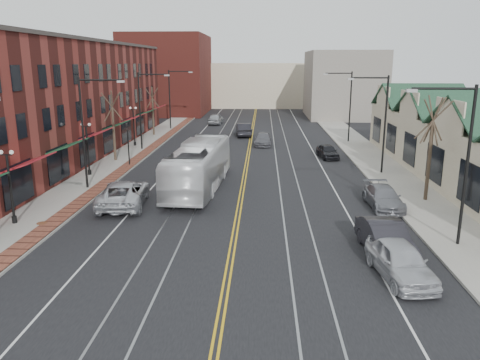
# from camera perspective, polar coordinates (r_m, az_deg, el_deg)

# --- Properties ---
(ground) EXTENTS (160.00, 160.00, 0.00)m
(ground) POSITION_cam_1_polar(r_m,az_deg,el_deg) (19.28, -1.96, -14.20)
(ground) COLOR black
(ground) RESTS_ON ground
(sidewalk_left) EXTENTS (4.00, 120.00, 0.15)m
(sidewalk_left) POSITION_cam_1_polar(r_m,az_deg,el_deg) (40.33, -16.77, 0.53)
(sidewalk_left) COLOR gray
(sidewalk_left) RESTS_ON ground
(sidewalk_right) EXTENTS (4.00, 120.00, 0.15)m
(sidewalk_right) POSITION_cam_1_polar(r_m,az_deg,el_deg) (39.44, 18.23, 0.12)
(sidewalk_right) COLOR gray
(sidewalk_right) RESTS_ON ground
(building_left) EXTENTS (10.00, 50.00, 11.00)m
(building_left) POSITION_cam_1_polar(r_m,az_deg,el_deg) (48.59, -22.38, 8.79)
(building_left) COLOR maroon
(building_left) RESTS_ON ground
(building_right) EXTENTS (8.00, 36.00, 4.60)m
(building_right) POSITION_cam_1_polar(r_m,az_deg,el_deg) (41.01, 26.58, 3.03)
(building_right) COLOR #C0B094
(building_right) RESTS_ON ground
(backdrop_left) EXTENTS (14.00, 18.00, 14.00)m
(backdrop_left) POSITION_cam_1_polar(r_m,az_deg,el_deg) (88.67, -8.75, 12.60)
(backdrop_left) COLOR maroon
(backdrop_left) RESTS_ON ground
(backdrop_mid) EXTENTS (22.00, 14.00, 9.00)m
(backdrop_mid) POSITION_cam_1_polar(r_m,az_deg,el_deg) (102.02, 2.04, 11.53)
(backdrop_mid) COLOR #C0B094
(backdrop_mid) RESTS_ON ground
(backdrop_right) EXTENTS (12.00, 16.00, 11.00)m
(backdrop_right) POSITION_cam_1_polar(r_m,az_deg,el_deg) (83.10, 12.44, 11.31)
(backdrop_right) COLOR slate
(backdrop_right) RESTS_ON ground
(streetlight_l_1) EXTENTS (3.33, 0.25, 8.00)m
(streetlight_l_1) POSITION_cam_1_polar(r_m,az_deg,el_deg) (35.45, -18.01, 6.78)
(streetlight_l_1) COLOR black
(streetlight_l_1) RESTS_ON sidewalk_left
(streetlight_l_2) EXTENTS (3.33, 0.25, 8.00)m
(streetlight_l_2) POSITION_cam_1_polar(r_m,az_deg,el_deg) (50.65, -11.64, 9.19)
(streetlight_l_2) COLOR black
(streetlight_l_2) RESTS_ON sidewalk_left
(streetlight_l_3) EXTENTS (3.33, 0.25, 8.00)m
(streetlight_l_3) POSITION_cam_1_polar(r_m,az_deg,el_deg) (66.23, -8.21, 10.44)
(streetlight_l_3) COLOR black
(streetlight_l_3) RESTS_ON sidewalk_left
(streetlight_r_0) EXTENTS (3.33, 0.25, 8.00)m
(streetlight_r_0) POSITION_cam_1_polar(r_m,az_deg,el_deg) (25.17, 25.18, 3.36)
(streetlight_r_0) COLOR black
(streetlight_r_0) RESTS_ON sidewalk_right
(streetlight_r_1) EXTENTS (3.33, 0.25, 8.00)m
(streetlight_r_1) POSITION_cam_1_polar(r_m,az_deg,el_deg) (40.28, 16.72, 7.68)
(streetlight_r_1) COLOR black
(streetlight_r_1) RESTS_ON sidewalk_right
(streetlight_r_2) EXTENTS (3.33, 0.25, 8.00)m
(streetlight_r_2) POSITION_cam_1_polar(r_m,az_deg,el_deg) (55.89, 12.87, 9.57)
(streetlight_r_2) COLOR black
(streetlight_r_2) RESTS_ON sidewalk_right
(lamppost_l_1) EXTENTS (0.84, 0.28, 4.27)m
(lamppost_l_1) POSITION_cam_1_polar(r_m,az_deg,el_deg) (29.54, -26.18, -0.94)
(lamppost_l_1) COLOR black
(lamppost_l_1) RESTS_ON sidewalk_left
(lamppost_l_2) EXTENTS (0.84, 0.28, 4.27)m
(lamppost_l_2) POSITION_cam_1_polar(r_m,az_deg,el_deg) (40.18, -18.06, 3.49)
(lamppost_l_2) COLOR black
(lamppost_l_2) RESTS_ON sidewalk_left
(lamppost_l_3) EXTENTS (0.84, 0.28, 4.27)m
(lamppost_l_3) POSITION_cam_1_polar(r_m,az_deg,el_deg) (53.33, -12.80, 6.31)
(lamppost_l_3) COLOR black
(lamppost_l_3) RESTS_ON sidewalk_left
(tree_left_near) EXTENTS (1.78, 1.37, 6.48)m
(tree_left_near) POSITION_cam_1_polar(r_m,az_deg,el_deg) (45.48, -15.19, 6.54)
(tree_left_near) COLOR #382B21
(tree_left_near) RESTS_ON sidewalk_left
(tree_left_far) EXTENTS (1.66, 1.28, 6.02)m
(tree_left_far) POSITION_cam_1_polar(r_m,az_deg,el_deg) (60.83, -10.58, 8.37)
(tree_left_far) COLOR #382B21
(tree_left_far) RESTS_ON sidewalk_left
(tree_right_mid) EXTENTS (1.90, 1.46, 6.93)m
(tree_right_mid) POSITION_cam_1_polar(r_m,az_deg,el_deg) (33.25, 22.20, 3.75)
(tree_right_mid) COLOR #382B21
(tree_right_mid) RESTS_ON sidewalk_right
(manhole_far) EXTENTS (0.60, 0.60, 0.02)m
(manhole_far) POSITION_cam_1_polar(r_m,az_deg,el_deg) (29.36, -23.00, -4.86)
(manhole_far) COLOR #592D19
(manhole_far) RESTS_ON sidewalk_left
(traffic_signal) EXTENTS (0.18, 0.15, 3.80)m
(traffic_signal) POSITION_cam_1_polar(r_m,az_deg,el_deg) (43.19, -13.49, 4.70)
(traffic_signal) COLOR black
(traffic_signal) RESTS_ON sidewalk_left
(transit_bus) EXTENTS (3.69, 12.59, 3.46)m
(transit_bus) POSITION_cam_1_polar(r_m,az_deg,el_deg) (34.56, -5.02, 1.69)
(transit_bus) COLOR white
(transit_bus) RESTS_ON ground
(parked_suv) EXTENTS (3.49, 6.38, 1.69)m
(parked_suv) POSITION_cam_1_polar(r_m,az_deg,el_deg) (31.46, -13.99, -1.59)
(parked_suv) COLOR silver
(parked_suv) RESTS_ON ground
(parked_car_a) EXTENTS (2.50, 4.91, 1.60)m
(parked_car_a) POSITION_cam_1_polar(r_m,az_deg,el_deg) (21.70, 18.96, -9.30)
(parked_car_a) COLOR silver
(parked_car_a) RESTS_ON ground
(parked_car_b) EXTENTS (2.13, 5.13, 1.65)m
(parked_car_b) POSITION_cam_1_polar(r_m,az_deg,el_deg) (23.95, 17.33, -6.87)
(parked_car_b) COLOR #232227
(parked_car_b) RESTS_ON ground
(parked_car_c) EXTENTS (2.06, 4.79, 1.37)m
(parked_car_c) POSITION_cam_1_polar(r_m,az_deg,el_deg) (31.58, 17.07, -2.04)
(parked_car_c) COLOR slate
(parked_car_c) RESTS_ON ground
(parked_car_d) EXTENTS (2.12, 4.13, 1.34)m
(parked_car_d) POSITION_cam_1_polar(r_m,az_deg,el_deg) (46.73, 10.64, 3.45)
(parked_car_d) COLOR black
(parked_car_d) RESTS_ON ground
(distant_car_left) EXTENTS (2.31, 5.17, 1.65)m
(distant_car_left) POSITION_cam_1_polar(r_m,az_deg,el_deg) (59.93, 0.44, 6.16)
(distant_car_left) COLOR black
(distant_car_left) RESTS_ON ground
(distant_car_right) EXTENTS (2.04, 4.71, 1.35)m
(distant_car_right) POSITION_cam_1_polar(r_m,az_deg,el_deg) (53.29, 2.82, 4.98)
(distant_car_right) COLOR #5B5B62
(distant_car_right) RESTS_ON ground
(distant_car_far) EXTENTS (2.25, 4.89, 1.63)m
(distant_car_far) POSITION_cam_1_polar(r_m,az_deg,el_deg) (71.74, -2.96, 7.46)
(distant_car_far) COLOR #A3A6AA
(distant_car_far) RESTS_ON ground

